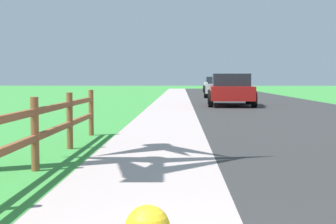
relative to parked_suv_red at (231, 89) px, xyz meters
name	(u,v)px	position (x,y,z in m)	size (l,w,h in m)	color
ground_plane	(191,102)	(-1.79, 3.23, -0.76)	(120.00, 120.00, 0.00)	#3B903D
road_asphalt	(251,100)	(1.71, 5.23, -0.75)	(7.00, 66.00, 0.01)	#2F2F2F
curb_concrete	(138,100)	(-4.79, 5.23, -0.75)	(6.00, 66.00, 0.01)	#B0A09C
grass_verge	(112,100)	(-6.29, 5.23, -0.75)	(5.00, 66.00, 0.00)	#3B903D
rail_fence	(8,138)	(-4.30, -17.45, -0.17)	(0.11, 10.55, 1.01)	brown
parked_suv_red	(231,89)	(0.00, 0.00, 0.00)	(2.27, 4.75, 1.48)	maroon
parked_car_silver	(220,87)	(0.35, 10.19, -0.04)	(2.39, 4.96, 1.37)	#B7BABF
parked_car_white	(216,84)	(0.78, 21.04, -0.03)	(2.16, 4.25, 1.42)	white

